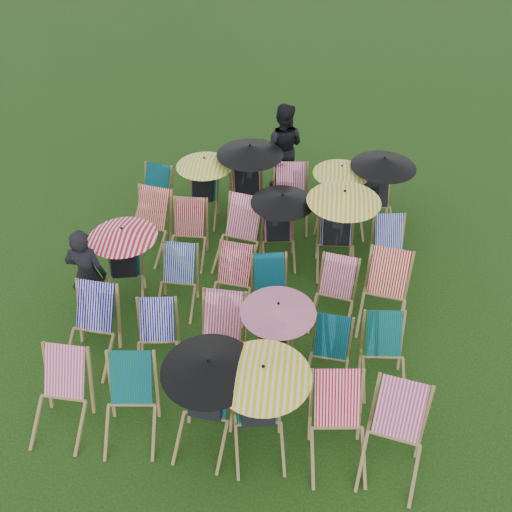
# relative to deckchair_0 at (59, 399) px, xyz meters

# --- Properties ---
(ground) EXTENTS (100.00, 100.00, 0.00)m
(ground) POSITION_rel_deckchair_0_xyz_m (2.05, 2.19, -0.48)
(ground) COLOR black
(ground) RESTS_ON ground
(deckchair_0) EXTENTS (0.67, 0.91, 0.96)m
(deckchair_0) POSITION_rel_deckchair_0_xyz_m (0.00, 0.00, 0.00)
(deckchair_0) COLOR #987647
(deckchair_0) RESTS_ON ground
(deckchair_1) EXTENTS (0.73, 0.95, 0.96)m
(deckchair_1) POSITION_rel_deckchair_0_xyz_m (0.87, 0.00, 0.00)
(deckchair_1) COLOR #987647
(deckchair_1) RESTS_ON ground
(deckchair_2) EXTENTS (1.10, 1.16, 1.30)m
(deckchair_2) POSITION_rel_deckchair_0_xyz_m (1.79, 0.02, 0.21)
(deckchair_2) COLOR #987647
(deckchair_2) RESTS_ON ground
(deckchair_3) EXTENTS (1.09, 1.19, 1.29)m
(deckchair_3) POSITION_rel_deckchair_0_xyz_m (2.42, 0.00, 0.20)
(deckchair_3) COLOR #987647
(deckchair_3) RESTS_ON ground
(deckchair_4) EXTENTS (0.77, 1.00, 1.01)m
(deckchair_4) POSITION_rel_deckchair_0_xyz_m (3.33, -0.05, 0.02)
(deckchair_4) COLOR #987647
(deckchair_4) RESTS_ON ground
(deckchair_5) EXTENTS (0.84, 1.04, 1.01)m
(deckchair_5) POSITION_rel_deckchair_0_xyz_m (3.95, -0.12, 0.03)
(deckchair_5) COLOR #987647
(deckchair_5) RESTS_ON ground
(deckchair_6) EXTENTS (0.72, 0.96, 0.99)m
(deckchair_6) POSITION_rel_deckchair_0_xyz_m (-0.00, 1.10, 0.01)
(deckchair_6) COLOR #987647
(deckchair_6) RESTS_ON ground
(deckchair_7) EXTENTS (0.69, 0.88, 0.88)m
(deckchair_7) POSITION_rel_deckchair_0_xyz_m (0.93, 1.05, -0.04)
(deckchair_7) COLOR #987647
(deckchair_7) RESTS_ON ground
(deckchair_8) EXTENTS (0.67, 0.92, 0.98)m
(deckchair_8) POSITION_rel_deckchair_0_xyz_m (1.77, 1.14, 0.01)
(deckchair_8) COLOR #987647
(deckchair_8) RESTS_ON ground
(deckchair_9) EXTENTS (0.97, 1.01, 1.15)m
(deckchair_9) POSITION_rel_deckchair_0_xyz_m (2.48, 1.15, 0.13)
(deckchair_9) COLOR #987647
(deckchair_9) RESTS_ON ground
(deckchair_10) EXTENTS (0.63, 0.82, 0.84)m
(deckchair_10) POSITION_rel_deckchair_0_xyz_m (3.21, 1.05, -0.06)
(deckchair_10) COLOR #987647
(deckchair_10) RESTS_ON ground
(deckchair_11) EXTENTS (0.66, 0.87, 0.89)m
(deckchair_11) POSITION_rel_deckchair_0_xyz_m (3.93, 1.13, -0.04)
(deckchair_11) COLOR #987647
(deckchair_11) RESTS_ON ground
(deckchair_12) EXTENTS (1.01, 1.10, 1.20)m
(deckchair_12) POSITION_rel_deckchair_0_xyz_m (0.12, 2.36, 0.15)
(deckchair_12) COLOR #987647
(deckchair_12) RESTS_ON ground
(deckchair_13) EXTENTS (0.60, 0.83, 0.89)m
(deckchair_13) POSITION_rel_deckchair_0_xyz_m (0.94, 2.23, -0.04)
(deckchair_13) COLOR #987647
(deckchair_13) RESTS_ON ground
(deckchair_14) EXTENTS (0.70, 0.90, 0.91)m
(deckchair_14) POSITION_rel_deckchair_0_xyz_m (1.75, 2.28, -0.03)
(deckchair_14) COLOR #987647
(deckchair_14) RESTS_ON ground
(deckchair_15) EXTENTS (0.70, 0.88, 0.87)m
(deckchair_15) POSITION_rel_deckchair_0_xyz_m (2.34, 2.17, -0.05)
(deckchair_15) COLOR #987647
(deckchair_15) RESTS_ON ground
(deckchair_16) EXTENTS (0.73, 0.92, 0.90)m
(deckchair_16) POSITION_rel_deckchair_0_xyz_m (3.27, 2.19, -0.03)
(deckchair_16) COLOR #987647
(deckchair_16) RESTS_ON ground
(deckchair_17) EXTENTS (0.81, 1.02, 1.01)m
(deckchair_17) POSITION_rel_deckchair_0_xyz_m (3.99, 2.24, 0.03)
(deckchair_17) COLOR #987647
(deckchair_17) RESTS_ON ground
(deckchair_18) EXTENTS (0.81, 1.02, 0.99)m
(deckchair_18) POSITION_rel_deckchair_0_xyz_m (0.16, 3.47, 0.02)
(deckchair_18) COLOR #987647
(deckchair_18) RESTS_ON ground
(deckchair_19) EXTENTS (0.62, 0.86, 0.92)m
(deckchair_19) POSITION_rel_deckchair_0_xyz_m (0.87, 3.36, -0.02)
(deckchair_19) COLOR #987647
(deckchair_19) RESTS_ON ground
(deckchair_20) EXTENTS (0.86, 1.06, 1.03)m
(deckchair_20) POSITION_rel_deckchair_0_xyz_m (1.71, 3.35, 0.03)
(deckchair_20) COLOR #987647
(deckchair_20) RESTS_ON ground
(deckchair_21) EXTENTS (1.02, 1.10, 1.21)m
(deckchair_21) POSITION_rel_deckchair_0_xyz_m (2.36, 3.51, 0.16)
(deckchair_21) COLOR #987647
(deckchair_21) RESTS_ON ground
(deckchair_22) EXTENTS (1.15, 1.22, 1.37)m
(deckchair_22) POSITION_rel_deckchair_0_xyz_m (3.30, 3.45, 0.24)
(deckchair_22) COLOR #987647
(deckchair_22) RESTS_ON ground
(deckchair_23) EXTENTS (0.67, 0.86, 0.85)m
(deckchair_23) POSITION_rel_deckchair_0_xyz_m (4.16, 3.40, -0.05)
(deckchair_23) COLOR #987647
(deckchair_23) RESTS_ON ground
(deckchair_24) EXTENTS (0.69, 0.88, 0.87)m
(deckchair_24) POSITION_rel_deckchair_0_xyz_m (-0.01, 4.46, -0.05)
(deckchair_24) COLOR #987647
(deckchair_24) RESTS_ON ground
(deckchair_25) EXTENTS (0.99, 1.04, 1.18)m
(deckchair_25) POSITION_rel_deckchair_0_xyz_m (0.91, 4.52, 0.14)
(deckchair_25) COLOR #987647
(deckchair_25) RESTS_ON ground
(deckchair_26) EXTENTS (1.16, 1.27, 1.38)m
(deckchair_26) POSITION_rel_deckchair_0_xyz_m (1.70, 4.67, 0.25)
(deckchair_26) COLOR #987647
(deckchair_26) RESTS_ON ground
(deckchair_27) EXTENTS (0.74, 0.97, 1.00)m
(deckchair_27) POSITION_rel_deckchair_0_xyz_m (2.47, 4.52, 0.02)
(deckchair_27) COLOR #987647
(deckchair_27) RESTS_ON ground
(deckchair_28) EXTENTS (0.97, 1.04, 1.15)m
(deckchair_28) POSITION_rel_deckchair_0_xyz_m (3.26, 4.58, 0.13)
(deckchair_28) COLOR #987647
(deckchair_28) RESTS_ON ground
(deckchair_29) EXTENTS (1.11, 1.21, 1.32)m
(deckchair_29) POSITION_rel_deckchair_0_xyz_m (3.99, 4.62, 0.22)
(deckchair_29) COLOR #987647
(deckchair_29) RESTS_ON ground
(person_left) EXTENTS (0.58, 0.39, 1.55)m
(person_left) POSITION_rel_deckchair_0_xyz_m (-0.25, 1.89, 0.29)
(person_left) COLOR black
(person_left) RESTS_ON ground
(person_rear) EXTENTS (0.89, 0.73, 1.72)m
(person_rear) POSITION_rel_deckchair_0_xyz_m (2.23, 5.72, 0.38)
(person_rear) COLOR black
(person_rear) RESTS_ON ground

